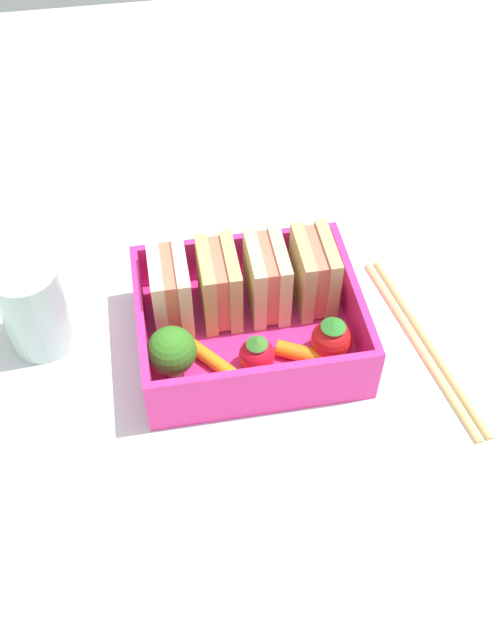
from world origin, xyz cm
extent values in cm
cube|color=silver|center=(0.00, 0.00, -1.00)|extent=(120.00, 120.00, 2.00)
cube|color=#EB2C89|center=(0.00, 0.00, 0.60)|extent=(17.13, 14.16, 1.20)
cube|color=#EB2C89|center=(0.00, 6.78, 3.27)|extent=(17.13, 0.60, 4.14)
cube|color=#EB2C89|center=(0.00, -6.78, 3.27)|extent=(17.13, 0.60, 4.14)
cube|color=#EB2C89|center=(-8.27, 0.00, 3.27)|extent=(0.60, 12.96, 4.14)
cube|color=#EB2C89|center=(8.27, 0.00, 3.27)|extent=(0.60, 12.96, 4.14)
cube|color=beige|center=(-6.73, 2.78, 4.23)|extent=(0.98, 5.56, 6.06)
cube|color=#D87259|center=(-5.75, 2.78, 4.23)|extent=(0.98, 5.12, 5.57)
cube|color=beige|center=(-4.77, 2.78, 4.23)|extent=(0.98, 5.56, 6.06)
cube|color=tan|center=(-2.90, 2.78, 4.23)|extent=(0.98, 5.56, 6.06)
cube|color=#D87259|center=(-1.92, 2.78, 4.23)|extent=(0.98, 5.12, 5.57)
cube|color=tan|center=(-0.93, 2.78, 4.23)|extent=(0.98, 5.56, 6.06)
cube|color=beige|center=(0.93, 2.78, 4.23)|extent=(0.98, 5.56, 6.06)
cube|color=#D87259|center=(1.92, 2.78, 4.23)|extent=(0.98, 5.12, 5.57)
cube|color=beige|center=(2.90, 2.78, 4.23)|extent=(0.98, 5.56, 6.06)
cube|color=tan|center=(4.77, 2.78, 4.23)|extent=(0.98, 5.56, 6.06)
cube|color=#D87259|center=(5.75, 2.78, 4.23)|extent=(0.98, 5.12, 5.57)
cube|color=tan|center=(6.73, 2.78, 4.23)|extent=(0.98, 5.56, 6.06)
cylinder|color=#85C85B|center=(-6.26, -2.99, 1.94)|extent=(1.32, 1.32, 1.48)
sphere|color=#397D24|center=(-6.26, -2.99, 3.97)|extent=(3.69, 3.69, 3.69)
cylinder|color=orange|center=(-3.32, -2.67, 1.75)|extent=(4.25, 4.89, 1.09)
sphere|color=red|center=(0.34, -3.45, 2.58)|extent=(2.76, 2.76, 2.76)
cone|color=#3D812E|center=(0.34, -3.45, 4.26)|extent=(1.66, 1.66, 0.60)
cylinder|color=orange|center=(3.39, -3.23, 1.84)|extent=(3.78, 2.81, 1.28)
sphere|color=red|center=(5.85, -3.13, 2.79)|extent=(3.19, 3.19, 3.19)
cone|color=#30872F|center=(5.85, -3.13, 4.69)|extent=(1.91, 1.91, 0.60)
cylinder|color=tan|center=(13.33, -2.80, 0.35)|extent=(3.70, 18.87, 0.70)
cylinder|color=tan|center=(14.21, -2.66, 0.35)|extent=(3.70, 18.87, 0.70)
cylinder|color=silver|center=(-16.29, 3.04, 3.93)|extent=(5.11, 5.11, 7.87)
camera|label=1|loc=(-6.16, -35.47, 45.13)|focal=40.00mm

